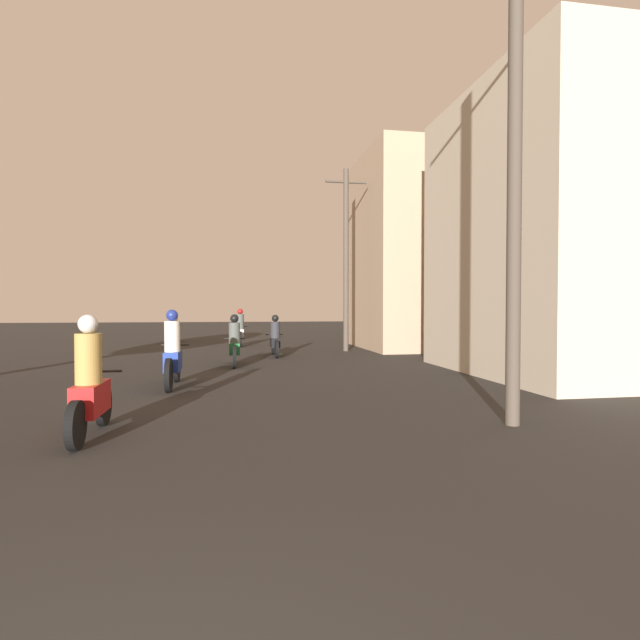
% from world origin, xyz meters
% --- Properties ---
extents(motorcycle_red, '(0.60, 1.84, 1.58)m').
position_xyz_m(motorcycle_red, '(-1.15, 5.59, 0.63)').
color(motorcycle_red, black).
rests_on(motorcycle_red, ground_plane).
extents(motorcycle_blue, '(0.60, 2.10, 1.63)m').
position_xyz_m(motorcycle_blue, '(-0.60, 9.64, 0.65)').
color(motorcycle_blue, black).
rests_on(motorcycle_blue, ground_plane).
extents(motorcycle_green, '(0.60, 1.99, 1.48)m').
position_xyz_m(motorcycle_green, '(0.68, 13.36, 0.60)').
color(motorcycle_green, black).
rests_on(motorcycle_green, ground_plane).
extents(motorcycle_black, '(0.60, 1.99, 1.43)m').
position_xyz_m(motorcycle_black, '(2.06, 15.96, 0.58)').
color(motorcycle_black, black).
rests_on(motorcycle_black, ground_plane).
extents(motorcycle_white, '(0.60, 1.98, 1.63)m').
position_xyz_m(motorcycle_white, '(0.94, 21.00, 0.65)').
color(motorcycle_white, black).
rests_on(motorcycle_white, ground_plane).
extents(motorcycle_silver, '(0.60, 1.93, 1.53)m').
position_xyz_m(motorcycle_silver, '(-2.23, 24.34, 0.62)').
color(motorcycle_silver, black).
rests_on(motorcycle_silver, ground_plane).
extents(building_right_near, '(4.72, 6.43, 7.13)m').
position_xyz_m(building_right_near, '(8.79, 10.17, 3.56)').
color(building_right_near, beige).
rests_on(building_right_near, ground_plane).
extents(building_right_far, '(4.16, 5.45, 7.94)m').
position_xyz_m(building_right_far, '(7.98, 18.59, 3.97)').
color(building_right_far, tan).
rests_on(building_right_far, ground_plane).
extents(utility_pole_near, '(1.60, 0.20, 8.11)m').
position_xyz_m(utility_pole_near, '(4.55, 5.28, 4.22)').
color(utility_pole_near, '#4C4238').
rests_on(utility_pole_near, ground_plane).
extents(utility_pole_far, '(1.60, 0.20, 6.99)m').
position_xyz_m(utility_pole_far, '(4.92, 17.56, 3.66)').
color(utility_pole_far, '#4C4238').
rests_on(utility_pole_far, ground_plane).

